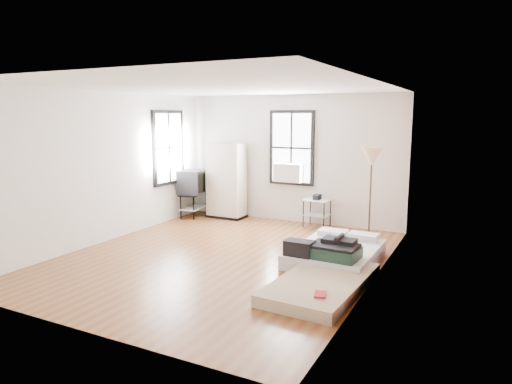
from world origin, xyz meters
The scene contains 8 objects.
ground centered at (0.00, 0.00, 0.00)m, with size 6.00×6.00×0.00m, color brown.
room_shell centered at (0.23, 0.36, 1.74)m, with size 5.02×6.02×2.80m.
mattress_main centered at (1.75, 0.63, 0.15)m, with size 1.30×1.74×0.55m.
mattress_bare centered at (1.94, -0.46, 0.13)m, with size 1.17×2.07×0.43m.
wardrobe centered at (-1.49, 2.65, 0.86)m, with size 0.87×0.50×1.73m.
side_table centered at (0.70, 2.72, 0.48)m, with size 0.56×0.46×0.70m.
floor_lamp centered at (2.01, 1.83, 1.55)m, with size 0.39×0.39×1.80m.
tv_stand centered at (-2.21, 2.37, 0.79)m, with size 0.62×0.83×1.10m.
Camera 1 is at (3.83, -6.34, 2.35)m, focal length 32.00 mm.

